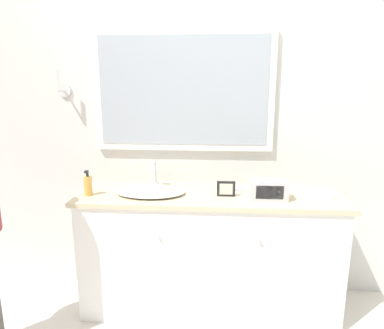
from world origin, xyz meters
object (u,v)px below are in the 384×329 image
(sink_basin, at_px, (151,191))
(appliance_box, at_px, (269,190))
(picture_frame, at_px, (226,189))
(soap_bottle, at_px, (88,185))

(sink_basin, relative_size, appliance_box, 1.98)
(picture_frame, bearing_deg, appliance_box, -9.57)
(appliance_box, bearing_deg, picture_frame, 170.43)
(sink_basin, distance_m, appliance_box, 0.77)
(soap_bottle, height_order, appliance_box, soap_bottle)
(soap_bottle, xyz_separation_m, picture_frame, (0.90, 0.05, -0.02))
(sink_basin, distance_m, soap_bottle, 0.41)
(soap_bottle, bearing_deg, appliance_box, 0.09)
(sink_basin, height_order, picture_frame, sink_basin)
(soap_bottle, height_order, picture_frame, soap_bottle)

